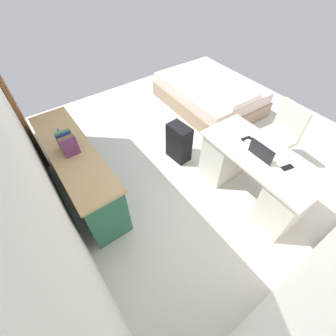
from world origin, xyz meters
name	(u,v)px	position (x,y,z in m)	size (l,w,h in m)	color
ground_plane	(195,152)	(0.00, 0.00, 0.00)	(5.21, 5.21, 0.00)	beige
wall_back	(17,138)	(0.00, 2.11, 1.37)	(4.16, 0.10, 2.74)	silver
door_wooden	(9,94)	(1.53, 2.03, 1.02)	(0.88, 0.05, 2.04)	brown
desk	(254,174)	(-1.03, -0.04, 0.40)	(1.45, 0.69, 0.76)	silver
office_chair	(277,139)	(-0.79, -0.81, 0.42)	(0.52, 0.52, 0.94)	black
credenza	(80,172)	(0.30, 1.72, 0.40)	(1.80, 0.48, 0.80)	#28664C
bed	(210,94)	(0.89, -1.09, 0.24)	(1.95, 1.46, 0.58)	gray
suitcase_black	(179,143)	(0.09, 0.29, 0.30)	(0.36, 0.22, 0.59)	black
laptop	(263,153)	(-1.05, -0.01, 0.81)	(0.31, 0.23, 0.21)	silver
computer_mouse	(247,141)	(-0.79, -0.05, 0.77)	(0.06, 0.10, 0.03)	white
cell_phone_near_laptop	(287,167)	(-1.33, -0.09, 0.76)	(0.07, 0.14, 0.01)	black
cell_phone_by_mouse	(247,139)	(-0.75, -0.10, 0.76)	(0.07, 0.14, 0.01)	black
book_row	(68,143)	(0.28, 1.73, 0.90)	(0.23, 0.17, 0.23)	#5E2E5A
figurine_small	(59,131)	(0.63, 1.73, 0.85)	(0.08, 0.08, 0.11)	#4C7FBF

